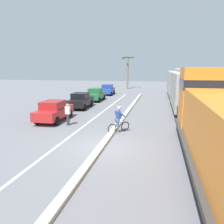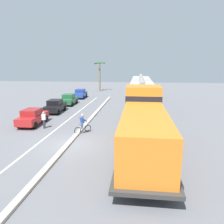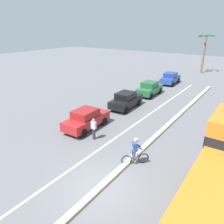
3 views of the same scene
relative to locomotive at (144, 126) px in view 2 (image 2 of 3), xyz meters
The scene contains 13 objects.
ground_plane 5.88m from the locomotive, behind, with size 120.00×120.00×0.00m, color slate.
median_curb 8.74m from the locomotive, 130.57° to the left, with size 0.36×36.00×0.16m, color #B2AD9E.
lane_stripe 10.45m from the locomotive, 140.77° to the left, with size 0.14×36.00×0.01m, color silver.
locomotive is the anchor object (origin of this frame).
hopper_car_lead 12.16m from the locomotive, 90.00° to the left, with size 2.90×10.60×4.18m.
hopper_car_middle 23.76m from the locomotive, 90.00° to the left, with size 2.90×10.60×4.18m.
parked_car_red 12.16m from the locomotive, 153.42° to the left, with size 1.92×4.24×1.62m.
parked_car_black 15.66m from the locomotive, 133.49° to the left, with size 1.96×4.26×1.62m.
parked_car_green 19.92m from the locomotive, 122.65° to the left, with size 1.90×4.24×1.62m.
parked_car_blue 25.79m from the locomotive, 114.62° to the left, with size 1.97×4.27×1.62m.
cyclist 6.25m from the locomotive, 147.43° to the left, with size 1.24×1.27×1.71m.
palm_tree_near 35.64m from the locomotive, 104.88° to the left, with size 2.72×2.78×6.63m.
pedestrian_by_cars 10.20m from the locomotive, 154.70° to the left, with size 0.34×0.22×1.62m.
Camera 2 is at (5.13, -15.14, 5.93)m, focal length 35.00 mm.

